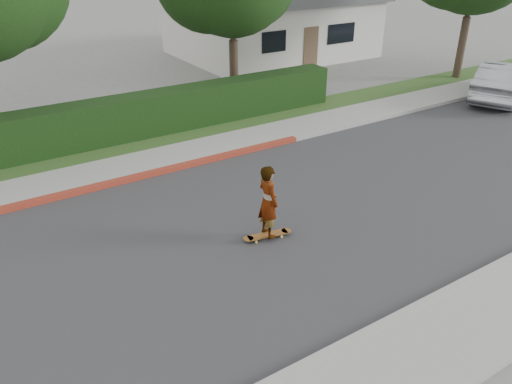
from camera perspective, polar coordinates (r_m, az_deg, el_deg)
ground at (r=13.70m, az=11.24°, el=-0.41°), size 120.00×120.00×0.00m
road at (r=13.70m, az=11.24°, el=-0.39°), size 60.00×8.00×0.01m
curb_near at (r=11.54m, az=25.25°, el=-8.09°), size 60.00×0.20×0.15m
curb_far at (r=16.55m, az=1.63°, el=5.41°), size 60.00×0.20×0.15m
curb_red_section at (r=14.58m, az=-14.91°, el=1.29°), size 12.00×0.21×0.15m
sidewalk_far at (r=17.26m, az=-0.05°, el=6.31°), size 60.00×1.60×0.12m
planting_strip at (r=18.55m, az=-2.73°, el=7.78°), size 60.00×1.60×0.10m
hedge at (r=17.65m, az=-12.33°, el=8.54°), size 15.00×1.00×1.50m
house at (r=29.98m, az=1.68°, el=19.39°), size 10.60×8.60×4.30m
skateboard at (r=11.54m, az=1.34°, el=-4.92°), size 1.20×0.46×0.11m
skateboarder at (r=11.09m, az=1.39°, el=-1.09°), size 0.43×0.64×1.72m
car_silver at (r=23.74m, az=26.29°, el=11.29°), size 5.06×3.51×1.58m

